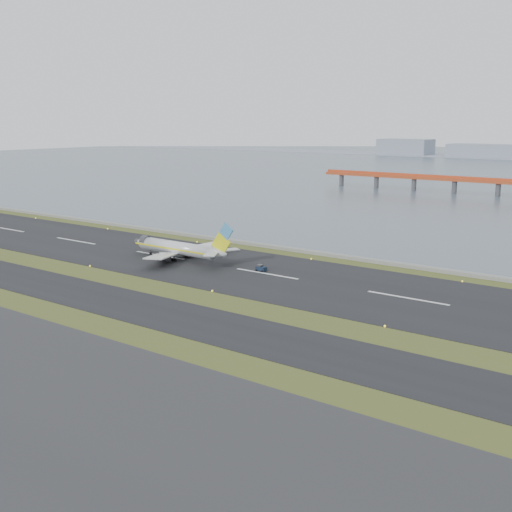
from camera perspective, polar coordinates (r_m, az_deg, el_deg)
The scene contains 6 objects.
ground at distance 148.83m, azimuth -5.79°, elevation -3.80°, with size 1000.00×1000.00×0.00m, color #394C1B.
taxiway_strip at distance 140.57m, azimuth -9.09°, elevation -4.82°, with size 1000.00×18.00×0.10m, color black.
runway_strip at distance 171.40m, azimuth 0.97°, elevation -1.60°, with size 1000.00×45.00×0.10m, color black.
seawall at distance 195.88m, azimuth 6.09°, elevation 0.19°, with size 1000.00×2.50×1.00m, color gray.
airliner at distance 189.01m, azimuth -6.73°, elevation 0.66°, with size 38.52×32.89×12.80m.
pushback_tug at distance 174.27m, azimuth 0.45°, elevation -1.09°, with size 2.95×1.86×1.82m.
Camera 1 is at (96.91, -105.49, 40.40)m, focal length 45.00 mm.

